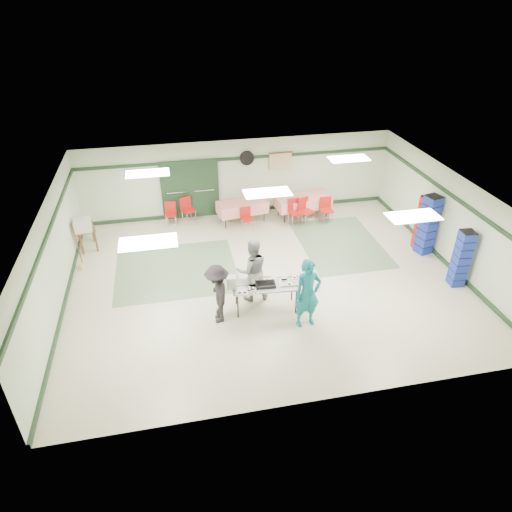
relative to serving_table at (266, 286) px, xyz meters
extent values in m
plane|color=#C0B89B|center=(0.31, 1.31, -0.71)|extent=(11.00, 11.00, 0.00)
plane|color=white|center=(0.31, 1.31, 1.99)|extent=(11.00, 11.00, 0.00)
plane|color=beige|center=(0.31, 5.81, 0.64)|extent=(11.00, 0.00, 11.00)
plane|color=beige|center=(0.31, -3.19, 0.64)|extent=(11.00, 0.00, 11.00)
plane|color=beige|center=(-5.19, 1.31, 0.64)|extent=(0.00, 9.00, 9.00)
plane|color=beige|center=(5.81, 1.31, 0.64)|extent=(0.00, 9.00, 9.00)
cube|color=#1B321D|center=(0.31, 5.78, 1.34)|extent=(11.00, 0.06, 0.10)
cube|color=#1B321D|center=(0.31, 5.78, -0.65)|extent=(11.00, 0.06, 0.12)
cube|color=#1B321D|center=(-5.16, 1.31, 1.34)|extent=(0.06, 9.00, 0.10)
cube|color=#1B321D|center=(-5.16, 1.31, -0.65)|extent=(0.06, 9.00, 0.12)
cube|color=#1B321D|center=(5.78, 1.31, 1.34)|extent=(0.06, 9.00, 0.10)
cube|color=#1B321D|center=(5.78, 1.31, -0.65)|extent=(0.06, 9.00, 0.12)
cube|color=slate|center=(-2.19, 2.31, -0.71)|extent=(3.50, 3.00, 0.01)
cube|color=slate|center=(3.11, 2.81, -0.71)|extent=(2.50, 3.50, 0.01)
cube|color=gray|center=(-1.89, 5.75, 0.34)|extent=(0.90, 0.06, 2.10)
cube|color=gray|center=(-0.94, 5.75, 0.34)|extent=(0.90, 0.06, 2.10)
cube|color=#1B321D|center=(-1.42, 5.73, 0.34)|extent=(2.00, 0.03, 2.15)
cylinder|color=black|center=(0.61, 5.75, 1.34)|extent=(0.50, 0.10, 0.50)
cube|color=tan|center=(1.81, 5.75, 1.14)|extent=(0.80, 0.02, 0.60)
cube|color=#A3A39F|center=(0.00, 0.00, 0.03)|extent=(1.77, 0.83, 0.04)
cylinder|color=black|center=(-0.76, -0.22, -0.35)|extent=(0.04, 0.04, 0.72)
cylinder|color=black|center=(0.72, -0.34, -0.35)|extent=(0.04, 0.04, 0.72)
cylinder|color=black|center=(-0.72, 0.34, -0.35)|extent=(0.04, 0.04, 0.72)
cylinder|color=black|center=(0.76, 0.22, -0.35)|extent=(0.04, 0.04, 0.72)
cube|color=silver|center=(0.61, -0.02, 0.06)|extent=(0.59, 0.47, 0.02)
cube|color=silver|center=(-0.11, 0.08, 0.06)|extent=(0.67, 0.53, 0.02)
cube|color=silver|center=(-0.55, -0.17, 0.06)|extent=(0.59, 0.47, 0.02)
cube|color=black|center=(-0.02, -0.06, 0.09)|extent=(0.52, 0.35, 0.08)
cube|color=white|center=(-0.87, 0.03, 0.21)|extent=(0.25, 0.23, 0.32)
imported|color=#137685|center=(0.85, -0.80, 0.20)|extent=(0.71, 0.51, 1.83)
imported|color=gray|center=(-0.25, 0.52, 0.17)|extent=(0.89, 0.71, 1.76)
imported|color=black|center=(-1.26, -0.21, 0.08)|extent=(0.64, 1.05, 1.59)
cube|color=red|center=(2.49, 5.01, 0.03)|extent=(1.99, 1.01, 0.05)
cube|color=red|center=(2.49, 5.01, -0.16)|extent=(1.99, 1.03, 0.40)
cylinder|color=black|center=(1.72, 4.61, -0.35)|extent=(0.04, 0.04, 0.72)
cylinder|color=black|center=(3.32, 4.76, -0.35)|extent=(0.04, 0.04, 0.72)
cylinder|color=black|center=(1.66, 5.25, -0.35)|extent=(0.04, 0.04, 0.72)
cylinder|color=black|center=(3.26, 5.40, -0.35)|extent=(0.04, 0.04, 0.72)
cube|color=red|center=(0.29, 5.01, 0.03)|extent=(1.79, 0.99, 0.05)
cube|color=red|center=(0.29, 5.01, -0.16)|extent=(1.80, 1.01, 0.40)
cylinder|color=black|center=(-0.36, 4.62, -0.35)|extent=(0.04, 0.04, 0.72)
cylinder|color=black|center=(1.04, 4.84, -0.35)|extent=(0.04, 0.04, 0.72)
cylinder|color=black|center=(-0.45, 5.17, -0.35)|extent=(0.04, 0.04, 0.72)
cylinder|color=black|center=(0.95, 5.40, -0.35)|extent=(0.04, 0.04, 0.72)
cube|color=#B51F0E|center=(2.42, 4.36, -0.23)|extent=(0.58, 0.58, 0.04)
cube|color=#B51F0E|center=(2.34, 4.54, 0.01)|extent=(0.42, 0.21, 0.44)
cylinder|color=silver|center=(2.33, 4.12, -0.48)|extent=(0.02, 0.02, 0.46)
cylinder|color=silver|center=(2.65, 4.27, -0.48)|extent=(0.02, 0.02, 0.46)
cylinder|color=silver|center=(2.19, 4.45, -0.48)|extent=(0.02, 0.02, 0.46)
cylinder|color=silver|center=(2.51, 4.59, -0.48)|extent=(0.02, 0.02, 0.46)
cube|color=#B51F0E|center=(2.03, 4.36, -0.23)|extent=(0.50, 0.50, 0.04)
cube|color=#B51F0E|center=(2.00, 4.55, 0.01)|extent=(0.44, 0.11, 0.44)
cylinder|color=silver|center=(1.88, 4.16, -0.48)|extent=(0.02, 0.02, 0.46)
cylinder|color=silver|center=(2.23, 4.21, -0.48)|extent=(0.02, 0.02, 0.46)
cylinder|color=silver|center=(1.83, 4.50, -0.48)|extent=(0.02, 0.02, 0.46)
cylinder|color=silver|center=(2.18, 4.56, -0.48)|extent=(0.02, 0.02, 0.46)
cube|color=#B51F0E|center=(3.16, 4.36, -0.25)|extent=(0.42, 0.42, 0.04)
cube|color=#B51F0E|center=(3.15, 4.54, -0.02)|extent=(0.42, 0.04, 0.42)
cylinder|color=silver|center=(2.99, 4.19, -0.49)|extent=(0.02, 0.02, 0.44)
cylinder|color=silver|center=(3.32, 4.19, -0.49)|extent=(0.02, 0.02, 0.44)
cylinder|color=silver|center=(2.99, 4.52, -0.49)|extent=(0.02, 0.02, 0.44)
cylinder|color=silver|center=(3.32, 4.52, -0.49)|extent=(0.02, 0.02, 0.44)
cube|color=#B51F0E|center=(0.33, 4.36, -0.31)|extent=(0.41, 0.41, 0.04)
cube|color=#B51F0E|center=(0.31, 4.52, -0.10)|extent=(0.37, 0.08, 0.37)
cylinder|color=silver|center=(0.20, 4.19, -0.52)|extent=(0.02, 0.02, 0.39)
cylinder|color=silver|center=(0.50, 4.23, -0.52)|extent=(0.02, 0.02, 0.39)
cylinder|color=silver|center=(0.17, 4.48, -0.52)|extent=(0.02, 0.02, 0.39)
cylinder|color=silver|center=(0.46, 4.52, -0.52)|extent=(0.02, 0.02, 0.39)
cube|color=#B51F0E|center=(-1.55, 5.31, -0.25)|extent=(0.57, 0.57, 0.04)
cube|color=#B51F0E|center=(-1.63, 5.48, -0.01)|extent=(0.40, 0.22, 0.42)
cylinder|color=silver|center=(-1.63, 5.08, -0.49)|extent=(0.02, 0.02, 0.45)
cylinder|color=silver|center=(-1.32, 5.23, -0.49)|extent=(0.02, 0.02, 0.45)
cylinder|color=silver|center=(-1.78, 5.39, -0.49)|extent=(0.02, 0.02, 0.45)
cylinder|color=silver|center=(-1.47, 5.54, -0.49)|extent=(0.02, 0.02, 0.45)
cube|color=#B51F0E|center=(-2.18, 5.21, -0.29)|extent=(0.42, 0.42, 0.04)
cube|color=#B51F0E|center=(-2.16, 5.38, -0.08)|extent=(0.39, 0.07, 0.39)
cylinder|color=silver|center=(-2.34, 5.07, -0.51)|extent=(0.02, 0.02, 0.40)
cylinder|color=silver|center=(-2.04, 5.04, -0.51)|extent=(0.02, 0.02, 0.40)
cylinder|color=silver|center=(-2.32, 5.37, -0.51)|extent=(0.02, 0.02, 0.40)
cylinder|color=silver|center=(-2.01, 5.35, -0.51)|extent=(0.02, 0.02, 0.40)
cube|color=#1A3BA0|center=(5.46, 1.79, 0.24)|extent=(0.51, 0.51, 1.91)
cube|color=#9D220F|center=(5.46, 2.04, 0.17)|extent=(0.44, 0.44, 1.76)
cube|color=#1A3BA0|center=(5.46, -0.01, 0.13)|extent=(0.40, 0.40, 1.68)
cube|color=brown|center=(-4.84, 4.19, 0.01)|extent=(0.73, 0.94, 0.05)
cube|color=brown|center=(-4.97, 3.80, -0.36)|extent=(0.05, 0.05, 0.70)
cube|color=brown|center=(-4.55, 3.91, -0.36)|extent=(0.05, 0.05, 0.70)
cube|color=brown|center=(-5.13, 4.47, -0.36)|extent=(0.05, 0.05, 0.70)
cube|color=brown|center=(-4.71, 4.58, -0.36)|extent=(0.05, 0.05, 0.70)
cube|color=silver|center=(-4.84, 3.95, 0.23)|extent=(0.52, 0.47, 0.39)
cylinder|color=brown|center=(-4.92, 3.02, 0.07)|extent=(0.06, 0.24, 1.50)
camera|label=1|loc=(-2.15, -9.20, 6.67)|focal=32.00mm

